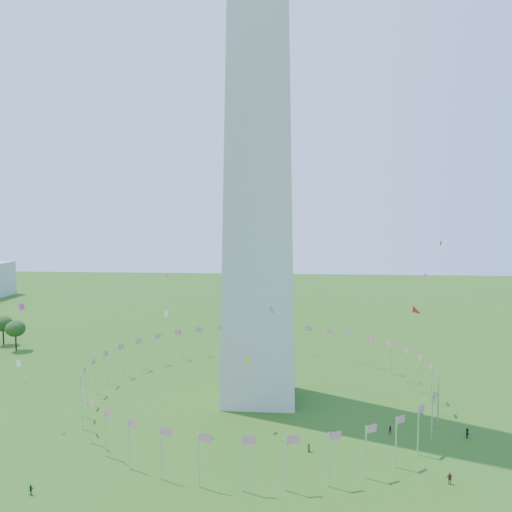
# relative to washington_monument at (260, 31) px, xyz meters

# --- Properties ---
(washington_monument) EXTENTS (16.80, 16.80, 169.00)m
(washington_monument) POSITION_rel_washington_monument_xyz_m (0.00, 0.00, 0.00)
(washington_monument) COLOR beige
(washington_monument) RESTS_ON ground
(flag_ring) EXTENTS (80.24, 80.24, 9.00)m
(flag_ring) POSITION_rel_washington_monument_xyz_m (-0.00, 0.00, -80.00)
(flag_ring) COLOR silver
(flag_ring) RESTS_ON ground
(kites_aloft) EXTENTS (133.49, 79.80, 33.67)m
(kites_aloft) POSITION_rel_washington_monument_xyz_m (19.18, -23.86, -65.26)
(kites_aloft) COLOR red
(kites_aloft) RESTS_ON ground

